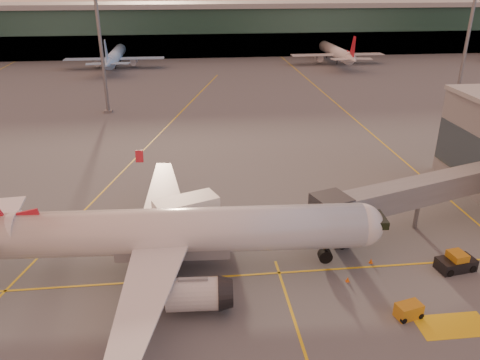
{
  "coord_description": "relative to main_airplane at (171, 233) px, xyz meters",
  "views": [
    {
      "loc": [
        -3.05,
        -32.52,
        26.88
      ],
      "look_at": [
        2.44,
        16.57,
        5.0
      ],
      "focal_mm": 35.0,
      "sensor_mm": 36.0,
      "label": 1
    }
  ],
  "objects": [
    {
      "name": "ground",
      "position": [
        5.33,
        -6.77,
        -4.15
      ],
      "size": [
        600.0,
        600.0,
        0.0
      ],
      "primitive_type": "plane",
      "color": "#4C4F54",
      "rests_on": "ground"
    },
    {
      "name": "taxi_markings",
      "position": [
        -1.99,
        37.71,
        -4.15
      ],
      "size": [
        100.12,
        173.0,
        0.01
      ],
      "color": "gold",
      "rests_on": "ground"
    },
    {
      "name": "terminal",
      "position": [
        5.33,
        135.02,
        4.61
      ],
      "size": [
        400.0,
        20.0,
        17.6
      ],
      "color": "#19382D",
      "rests_on": "ground"
    },
    {
      "name": "mast_west_near",
      "position": [
        -14.67,
        59.23,
        10.71
      ],
      "size": [
        2.4,
        2.4,
        25.6
      ],
      "color": "slate",
      "rests_on": "ground"
    },
    {
      "name": "mast_east_near",
      "position": [
        60.33,
        55.23,
        10.71
      ],
      "size": [
        2.4,
        2.4,
        25.6
      ],
      "color": "slate",
      "rests_on": "ground"
    },
    {
      "name": "distant_aircraft_row",
      "position": [
        -15.67,
        111.23,
        -4.15
      ],
      "size": [
        290.0,
        34.0,
        13.0
      ],
      "color": "#89B4E5",
      "rests_on": "ground"
    },
    {
      "name": "main_airplane",
      "position": [
        0.0,
        0.0,
        0.0
      ],
      "size": [
        42.32,
        38.1,
        12.77
      ],
      "rotation": [
        0.0,
        0.0,
        -0.05
      ],
      "color": "silver",
      "rests_on": "ground"
    },
    {
      "name": "jet_bridge",
      "position": [
        29.0,
        5.87,
        0.21
      ],
      "size": [
        27.4,
        11.57,
        6.18
      ],
      "color": "slate",
      "rests_on": "ground"
    },
    {
      "name": "catering_truck",
      "position": [
        1.59,
        5.19,
        -1.21
      ],
      "size": [
        7.26,
        5.14,
        5.17
      ],
      "rotation": [
        0.0,
        0.0,
        0.38
      ],
      "color": "red",
      "rests_on": "ground"
    },
    {
      "name": "gpu_cart",
      "position": [
        20.07,
        -9.3,
        -3.52
      ],
      "size": [
        2.48,
        1.82,
        1.3
      ],
      "rotation": [
        0.0,
        0.0,
        0.24
      ],
      "color": "#BA7D17",
      "rests_on": "ground"
    },
    {
      "name": "pushback_tug",
      "position": [
        27.79,
        -3.1,
        -3.38
      ],
      "size": [
        3.94,
        2.54,
        1.89
      ],
      "rotation": [
        0.0,
        0.0,
        0.16
      ],
      "color": "black",
      "rests_on": "ground"
    },
    {
      "name": "cone_nose",
      "position": [
        19.9,
        -1.11,
        -3.9
      ],
      "size": [
        0.4,
        0.4,
        0.51
      ],
      "color": "#E35C0B",
      "rests_on": "ground"
    },
    {
      "name": "cone_fwd",
      "position": [
        16.56,
        -3.86,
        -3.91
      ],
      "size": [
        0.39,
        0.39,
        0.5
      ],
      "color": "#E35C0B",
      "rests_on": "ground"
    }
  ]
}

